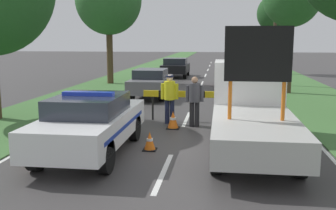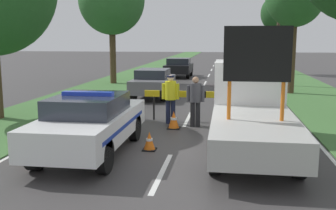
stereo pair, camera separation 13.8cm
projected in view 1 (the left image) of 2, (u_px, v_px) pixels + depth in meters
The scene contains 20 objects.
ground_plane at pixel (174, 147), 10.75m from camera, with size 160.00×160.00×0.00m, color #3D3A3A.
lane_markings at pixel (201, 86), 24.88m from camera, with size 8.11×60.44×0.01m.
grass_verge_left at pixel (129, 76), 31.08m from camera, with size 3.80×120.00×0.03m.
grass_verge_right at pixel (285, 78), 29.51m from camera, with size 3.80×120.00×0.03m.
police_car at pixel (91, 123), 10.05m from camera, with size 1.86×4.78×1.63m.
work_truck at pixel (251, 107), 10.72m from camera, with size 2.01×5.82×3.23m.
road_barrier at pixel (189, 96), 14.13m from camera, with size 3.36×0.08×1.09m.
police_officer at pixel (170, 95), 13.64m from camera, with size 0.61×0.39×1.71m.
pedestrian_civilian at pixel (195, 97), 13.16m from camera, with size 0.61×0.39×1.70m.
traffic_cone_near_police at pixel (25, 151), 9.35m from camera, with size 0.44×0.44×0.60m.
traffic_cone_centre_front at pixel (112, 109), 14.71m from camera, with size 0.51×0.51×0.70m.
traffic_cone_near_truck at pixel (150, 141), 10.46m from camera, with size 0.36×0.36×0.50m.
traffic_cone_behind_barrier at pixel (126, 114), 14.18m from camera, with size 0.39×0.39×0.54m.
traffic_cone_lane_edge at pixel (173, 120), 12.99m from camera, with size 0.42×0.42×0.58m.
queued_car_suv_grey at pixel (151, 82), 19.94m from camera, with size 1.72×4.25×1.44m.
queued_car_wagon_maroon at pixel (232, 75), 24.75m from camera, with size 1.76×4.02×1.39m.
queued_car_sedan_black at pixel (176, 67), 30.56m from camera, with size 1.91×4.01×1.47m.
roadside_tree_near_left at pixel (108, 0), 25.22m from camera, with size 4.26×4.26×7.67m.
roadside_tree_mid_right at pixel (275, 14), 32.73m from camera, with size 2.95×2.95×6.59m.
utility_pole at pixel (275, 29), 24.62m from camera, with size 1.20×0.20×6.89m.
Camera 1 is at (1.22, -10.34, 2.93)m, focal length 42.00 mm.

